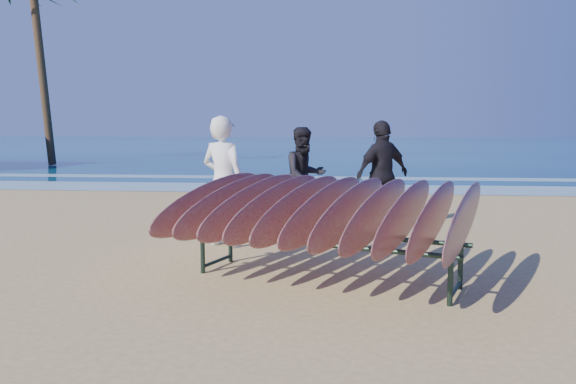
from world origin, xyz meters
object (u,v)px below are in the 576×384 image
object	(u,v)px
person_dark_a	(304,176)
person_dark_b	(382,175)
surfboard_rack	(325,210)
person_white	(223,182)

from	to	relation	value
person_dark_a	person_dark_b	distance (m)	1.44
surfboard_rack	person_dark_b	xyz separation A→B (m)	(0.88, 3.57, 0.12)
surfboard_rack	person_white	size ratio (longest dim) A/B	1.97
person_white	person_dark_a	world-z (taller)	person_white
person_white	person_dark_a	size ratio (longest dim) A/B	1.09
person_dark_a	person_white	bearing A→B (deg)	-150.65
surfboard_rack	person_dark_a	size ratio (longest dim) A/B	2.15
person_dark_b	surfboard_rack	bearing A→B (deg)	38.47
surfboard_rack	person_white	world-z (taller)	person_white
person_dark_a	person_dark_b	size ratio (longest dim) A/B	0.94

